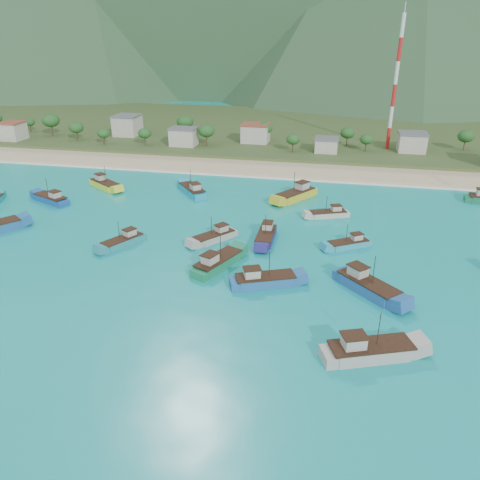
% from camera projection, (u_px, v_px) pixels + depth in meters
% --- Properties ---
extents(ground, '(600.00, 600.00, 0.00)m').
position_uv_depth(ground, '(169.00, 298.00, 74.31)').
color(ground, '#0D9494').
rests_on(ground, ground).
extents(beach, '(400.00, 18.00, 1.20)m').
position_uv_depth(beach, '(257.00, 168.00, 144.83)').
color(beach, beige).
rests_on(beach, ground).
extents(land, '(400.00, 110.00, 2.40)m').
position_uv_depth(land, '(282.00, 131.00, 199.29)').
color(land, '#385123').
rests_on(land, ground).
extents(surf_line, '(400.00, 2.50, 0.08)m').
position_uv_depth(surf_line, '(251.00, 177.00, 136.35)').
color(surf_line, white).
rests_on(surf_line, ground).
extents(village, '(211.74, 28.32, 7.22)m').
position_uv_depth(village, '(307.00, 139.00, 161.69)').
color(village, beige).
rests_on(village, ground).
extents(vegetation, '(274.57, 26.50, 8.98)m').
position_uv_depth(vegetation, '(241.00, 134.00, 166.35)').
color(vegetation, '#235623').
rests_on(vegetation, ground).
extents(radio_tower, '(1.20, 1.20, 42.49)m').
position_uv_depth(radio_tower, '(395.00, 84.00, 153.64)').
color(radio_tower, red).
rests_on(radio_tower, ground).
extents(boat_4, '(10.19, 12.87, 7.61)m').
position_uv_depth(boat_4, '(296.00, 195.00, 117.98)').
color(boat_4, gold).
rests_on(boat_4, ground).
extents(boat_6, '(9.46, 5.96, 5.39)m').
position_uv_depth(boat_6, '(329.00, 214.00, 106.68)').
color(boat_6, beige).
rests_on(boat_6, ground).
extents(boat_7, '(7.71, 11.90, 6.79)m').
position_uv_depth(boat_7, '(218.00, 263.00, 83.67)').
color(boat_7, '#167B4E').
rests_on(boat_7, ground).
extents(boat_12, '(11.25, 11.22, 7.25)m').
position_uv_depth(boat_12, '(367.00, 287.00, 75.87)').
color(boat_12, '#2459A1').
rests_on(boat_12, ground).
extents(boat_13, '(11.50, 7.25, 6.55)m').
position_uv_depth(boat_13, '(264.00, 281.00, 77.83)').
color(boat_13, '#23609F').
rests_on(boat_13, ground).
extents(boat_14, '(12.67, 7.77, 7.20)m').
position_uv_depth(boat_14, '(369.00, 352.00, 60.48)').
color(boat_14, '#AFA99E').
rests_on(boat_14, ground).
extents(boat_16, '(8.28, 9.61, 5.82)m').
position_uv_depth(boat_16, '(215.00, 237.00, 94.60)').
color(boat_16, '#B4AAA1').
rests_on(boat_16, ground).
extents(boat_17, '(6.97, 9.69, 5.61)m').
position_uv_depth(boat_17, '(123.00, 242.00, 92.67)').
color(boat_17, teal).
rests_on(boat_17, ground).
extents(boat_19, '(11.22, 7.36, 6.41)m').
position_uv_depth(boat_19, '(51.00, 199.00, 115.62)').
color(boat_19, '#174F9B').
rests_on(boat_19, ground).
extents(boat_20, '(11.25, 9.03, 6.67)m').
position_uv_depth(boat_20, '(105.00, 185.00, 126.45)').
color(boat_20, yellow).
rests_on(boat_20, ground).
extents(boat_21, '(9.90, 11.08, 6.80)m').
position_uv_depth(boat_21, '(192.00, 191.00, 121.57)').
color(boat_21, '#1697BE').
rests_on(boat_21, ground).
extents(boat_25, '(8.93, 6.97, 5.26)m').
position_uv_depth(boat_25, '(349.00, 244.00, 91.71)').
color(boat_25, teal).
rests_on(boat_25, ground).
extents(boat_30, '(3.14, 10.49, 6.19)m').
position_uv_depth(boat_30, '(266.00, 237.00, 94.75)').
color(boat_30, navy).
rests_on(boat_30, ground).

